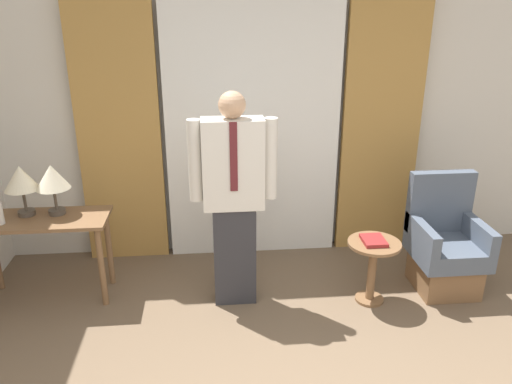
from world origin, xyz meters
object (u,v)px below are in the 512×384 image
(desk, at_px, (42,233))
(side_table, at_px, (373,261))
(table_lamp_left, at_px, (21,180))
(book, at_px, (374,240))
(armchair, at_px, (445,249))
(person, at_px, (234,194))
(table_lamp_right, at_px, (52,179))

(desk, height_order, side_table, desk)
(table_lamp_left, relative_size, book, 1.91)
(armchair, bearing_deg, person, -178.70)
(table_lamp_right, bearing_deg, side_table, -8.82)
(desk, distance_m, side_table, 2.71)
(side_table, relative_size, book, 2.48)
(armchair, relative_size, side_table, 1.83)
(side_table, bearing_deg, book, 165.08)
(table_lamp_left, distance_m, armchair, 3.56)
(table_lamp_right, bearing_deg, desk, -148.04)
(person, bearing_deg, armchair, 1.30)
(desk, relative_size, table_lamp_left, 2.57)
(armchair, bearing_deg, desk, 177.40)
(table_lamp_left, height_order, table_lamp_right, same)
(desk, xyz_separation_m, book, (2.67, -0.32, -0.04))
(armchair, height_order, side_table, armchair)
(table_lamp_right, height_order, person, person)
(armchair, bearing_deg, table_lamp_left, 176.27)
(table_lamp_right, xyz_separation_m, armchair, (3.25, -0.23, -0.67))
(desk, height_order, armchair, armchair)
(table_lamp_left, relative_size, side_table, 0.77)
(table_lamp_right, relative_size, person, 0.24)
(desk, relative_size, book, 4.92)
(table_lamp_left, height_order, person, person)
(side_table, bearing_deg, desk, 173.15)
(side_table, bearing_deg, person, 173.51)
(side_table, bearing_deg, armchair, 13.74)
(table_lamp_right, bearing_deg, person, -10.61)
(side_table, bearing_deg, table_lamp_left, 171.93)
(book, bearing_deg, table_lamp_right, 171.20)
(table_lamp_left, relative_size, person, 0.24)
(table_lamp_left, xyz_separation_m, table_lamp_right, (0.24, 0.00, 0.00))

